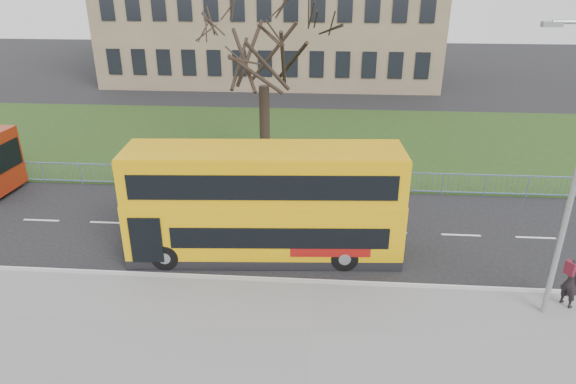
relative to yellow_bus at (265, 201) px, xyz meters
The scene contains 9 objects.
ground 2.97m from the yellow_bus, 11.60° to the right, with size 120.00×120.00×0.00m, color black.
kerb 3.48m from the yellow_bus, 45.81° to the right, with size 80.00×0.20×0.14m, color #99999C.
grass_verge 14.22m from the yellow_bus, 82.29° to the left, with size 80.00×15.40×0.08m, color #203513.
guard_railing 6.71m from the yellow_bus, 73.15° to the left, with size 40.00×0.12×1.10m, color #6583B4, non-canonical shape.
bare_tree 10.12m from the yellow_bus, 96.63° to the left, with size 7.21×7.21×10.30m, color black, non-canonical shape.
civic_building 35.08m from the yellow_bus, 95.15° to the left, with size 30.00×15.00×14.00m, color #7A654D.
yellow_bus is the anchor object (origin of this frame).
pedestrian 10.52m from the yellow_bus, 14.59° to the right, with size 0.62×0.40×1.69m, color black.
street_lamp 10.01m from the yellow_bus, 18.60° to the right, with size 1.88×0.31×8.86m.
Camera 1 is at (0.26, -16.61, 10.23)m, focal length 32.00 mm.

